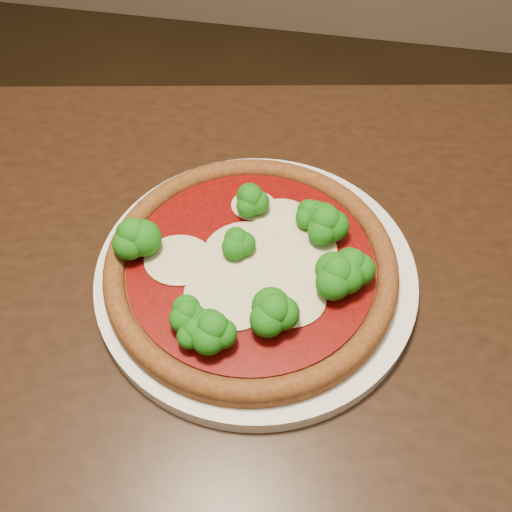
# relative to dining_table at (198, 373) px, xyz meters

# --- Properties ---
(dining_table) EXTENTS (1.34, 0.98, 0.75)m
(dining_table) POSITION_rel_dining_table_xyz_m (0.00, 0.00, 0.00)
(dining_table) COLOR black
(dining_table) RESTS_ON floor
(plate) EXTENTS (0.32, 0.32, 0.02)m
(plate) POSITION_rel_dining_table_xyz_m (0.05, 0.07, 0.11)
(plate) COLOR white
(plate) RESTS_ON dining_table
(pizza) EXTENTS (0.29, 0.29, 0.06)m
(pizza) POSITION_rel_dining_table_xyz_m (0.05, 0.06, 0.14)
(pizza) COLOR brown
(pizza) RESTS_ON plate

